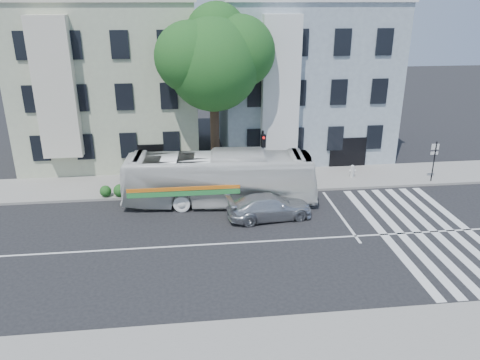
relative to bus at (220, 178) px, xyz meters
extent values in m
plane|color=black|center=(0.00, -4.93, -1.54)|extent=(120.00, 120.00, 0.00)
cube|color=gray|center=(0.00, 3.07, -1.47)|extent=(80.00, 4.00, 0.15)
cube|color=gray|center=(0.00, -12.93, -1.47)|extent=(80.00, 4.00, 0.15)
cube|color=#A6AC90|center=(-7.00, 10.07, 3.96)|extent=(12.00, 10.00, 11.00)
cube|color=#84929E|center=(7.00, 10.07, 3.96)|extent=(12.00, 10.00, 11.00)
cylinder|color=#2D2116|center=(0.00, 3.57, 1.06)|extent=(0.56, 0.56, 5.20)
sphere|color=#184C1D|center=(0.00, 3.57, 5.96)|extent=(5.60, 5.60, 5.60)
sphere|color=#184C1D|center=(1.60, 3.97, 6.66)|extent=(4.40, 4.40, 4.40)
sphere|color=#184C1D|center=(-1.40, 3.27, 6.46)|extent=(4.20, 4.20, 4.20)
sphere|color=#184C1D|center=(0.30, 4.77, 7.66)|extent=(3.80, 3.80, 3.80)
sphere|color=#184C1D|center=(-0.60, 4.17, 4.96)|extent=(3.40, 3.40, 3.40)
imported|color=white|center=(0.00, 0.00, 0.00)|extent=(3.41, 11.23, 3.08)
imported|color=silver|center=(2.53, -2.33, -0.87)|extent=(2.45, 4.86, 1.35)
cylinder|color=black|center=(2.72, 1.46, 0.40)|extent=(0.13, 0.13, 3.89)
cube|color=black|center=(2.72, 1.21, 1.79)|extent=(0.29, 0.25, 0.79)
sphere|color=red|center=(2.72, 1.08, 2.02)|extent=(0.15, 0.15, 0.15)
cylinder|color=white|center=(2.72, 1.31, 0.87)|extent=(0.41, 0.11, 0.41)
cylinder|color=silver|center=(9.00, 2.85, -1.05)|extent=(0.27, 0.27, 0.68)
sphere|color=silver|center=(9.00, 2.85, -0.67)|extent=(0.25, 0.25, 0.25)
cylinder|color=silver|center=(9.00, 2.85, -0.96)|extent=(0.46, 0.17, 0.16)
cylinder|color=black|center=(13.87, 1.54, -0.06)|extent=(0.07, 0.07, 2.66)
cube|color=white|center=(13.87, 1.64, 0.90)|extent=(0.48, 0.06, 0.37)
cube|color=white|center=(13.87, 1.64, 0.47)|extent=(0.48, 0.06, 0.19)
camera|label=1|loc=(-1.74, -25.11, 9.69)|focal=35.00mm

